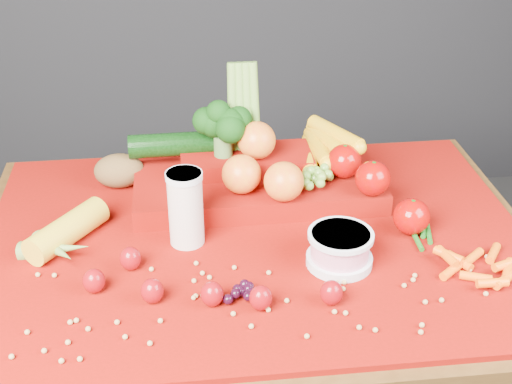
{
  "coord_description": "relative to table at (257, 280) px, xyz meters",
  "views": [
    {
      "loc": [
        -0.14,
        -1.15,
        1.53
      ],
      "look_at": [
        0.0,
        0.02,
        0.85
      ],
      "focal_mm": 50.0,
      "sensor_mm": 36.0,
      "label": 1
    }
  ],
  "objects": [
    {
      "name": "yogurt_bowl",
      "position": [
        0.14,
        -0.11,
        0.14
      ],
      "size": [
        0.12,
        0.12,
        0.07
      ],
      "rotation": [
        0.0,
        0.0,
        0.02
      ],
      "color": "silver",
      "rests_on": "red_cloth"
    },
    {
      "name": "strawberry_scatter",
      "position": [
        -0.13,
        -0.17,
        0.13
      ],
      "size": [
        0.44,
        0.18,
        0.05
      ],
      "color": "maroon",
      "rests_on": "red_cloth"
    },
    {
      "name": "potato",
      "position": [
        -0.27,
        0.23,
        0.14
      ],
      "size": [
        0.11,
        0.08,
        0.07
      ],
      "primitive_type": "ellipsoid",
      "color": "brown",
      "rests_on": "red_cloth"
    },
    {
      "name": "table",
      "position": [
        0.0,
        0.0,
        0.0
      ],
      "size": [
        1.1,
        0.8,
        0.75
      ],
      "color": "#331E0B",
      "rests_on": "ground"
    },
    {
      "name": "red_cloth",
      "position": [
        0.0,
        0.0,
        0.1
      ],
      "size": [
        1.05,
        0.75,
        0.01
      ],
      "primitive_type": "cube",
      "color": "#7B0604",
      "rests_on": "table"
    },
    {
      "name": "produce_mound",
      "position": [
        0.04,
        0.16,
        0.17
      ],
      "size": [
        0.59,
        0.36,
        0.27
      ],
      "color": "#7B0604",
      "rests_on": "red_cloth"
    },
    {
      "name": "dark_grape_cluster",
      "position": [
        -0.05,
        -0.19,
        0.12
      ],
      "size": [
        0.06,
        0.05,
        0.03
      ],
      "primitive_type": null,
      "color": "black",
      "rests_on": "red_cloth"
    },
    {
      "name": "baby_carrot_pile",
      "position": [
        0.38,
        -0.17,
        0.12
      ],
      "size": [
        0.18,
        0.17,
        0.03
      ],
      "primitive_type": null,
      "color": "#F25A08",
      "rests_on": "red_cloth"
    },
    {
      "name": "soybean_scatter",
      "position": [
        0.0,
        -0.2,
        0.11
      ],
      "size": [
        0.84,
        0.24,
        0.01
      ],
      "primitive_type": null,
      "color": "tan",
      "rests_on": "red_cloth"
    },
    {
      "name": "green_bean_pile",
      "position": [
        0.32,
        -0.01,
        0.11
      ],
      "size": [
        0.14,
        0.12,
        0.01
      ],
      "primitive_type": null,
      "color": "#155B14",
      "rests_on": "red_cloth"
    },
    {
      "name": "milk_glass",
      "position": [
        -0.14,
        -0.0,
        0.19
      ],
      "size": [
        0.07,
        0.07,
        0.15
      ],
      "rotation": [
        0.0,
        0.0,
        -0.17
      ],
      "color": "beige",
      "rests_on": "red_cloth"
    },
    {
      "name": "corn_ear",
      "position": [
        -0.37,
        -0.01,
        0.13
      ],
      "size": [
        0.25,
        0.26,
        0.06
      ],
      "rotation": [
        0.0,
        0.0,
        0.93
      ],
      "color": "gold",
      "rests_on": "red_cloth"
    }
  ]
}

